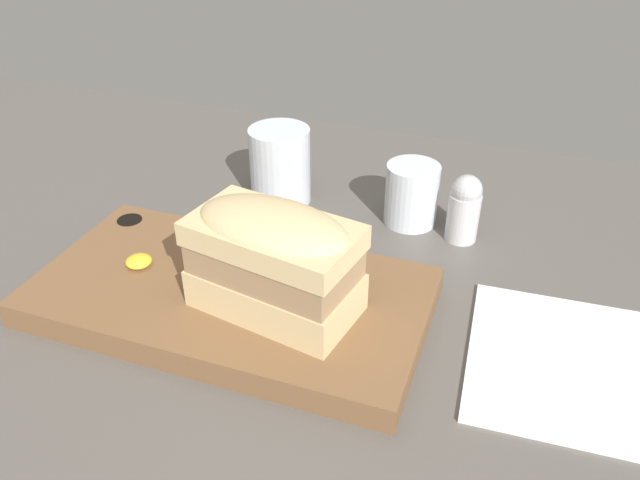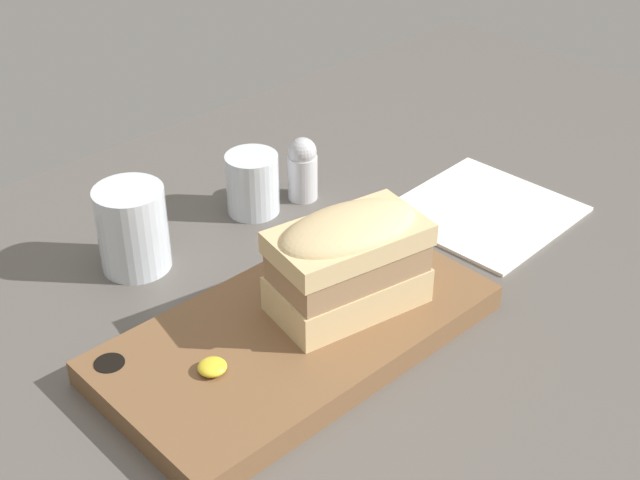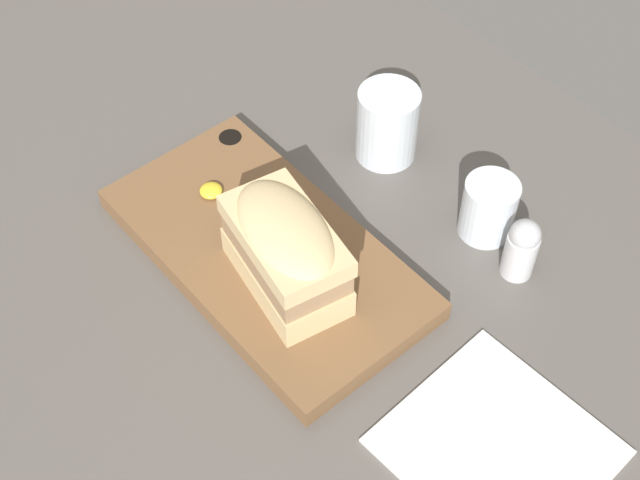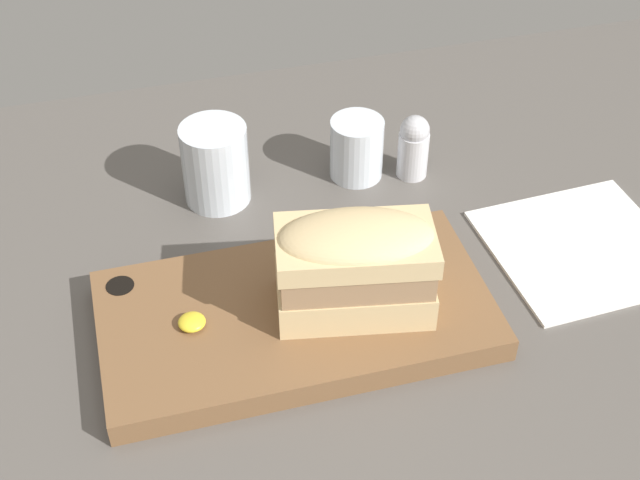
{
  "view_description": "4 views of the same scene",
  "coord_description": "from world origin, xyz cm",
  "px_view_note": "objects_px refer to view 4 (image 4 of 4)",
  "views": [
    {
      "loc": [
        28.1,
        -36.06,
        40.72
      ],
      "look_at": [
        12.06,
        8.52,
        10.02
      ],
      "focal_mm": 35.0,
      "sensor_mm": 36.0,
      "label": 1
    },
    {
      "loc": [
        -39.88,
        -43.74,
        57.38
      ],
      "look_at": [
        7.84,
        6.96,
        11.61
      ],
      "focal_mm": 50.0,
      "sensor_mm": 36.0,
      "label": 2
    },
    {
      "loc": [
        54.51,
        -29.29,
        80.5
      ],
      "look_at": [
        10.88,
        7.72,
        10.6
      ],
      "focal_mm": 50.0,
      "sensor_mm": 36.0,
      "label": 3
    },
    {
      "loc": [
        -9.56,
        -52.63,
        66.09
      ],
      "look_at": [
        6.71,
        7.64,
        10.87
      ],
      "focal_mm": 50.0,
      "sensor_mm": 36.0,
      "label": 4
    }
  ],
  "objects_px": {
    "wine_glass": "(357,150)",
    "napkin": "(581,248)",
    "salt_shaker": "(413,146)",
    "sandwich": "(355,263)",
    "water_glass": "(212,169)",
    "serving_board": "(295,315)"
  },
  "relations": [
    {
      "from": "serving_board",
      "to": "sandwich",
      "type": "height_order",
      "value": "sandwich"
    },
    {
      "from": "napkin",
      "to": "salt_shaker",
      "type": "xyz_separation_m",
      "value": [
        -0.13,
        0.17,
        0.04
      ]
    },
    {
      "from": "water_glass",
      "to": "salt_shaker",
      "type": "xyz_separation_m",
      "value": [
        0.23,
        -0.02,
        -0.0
      ]
    },
    {
      "from": "water_glass",
      "to": "napkin",
      "type": "relative_size",
      "value": 0.47
    },
    {
      "from": "sandwich",
      "to": "salt_shaker",
      "type": "relative_size",
      "value": 1.98
    },
    {
      "from": "salt_shaker",
      "to": "sandwich",
      "type": "bearing_deg",
      "value": -122.48
    },
    {
      "from": "serving_board",
      "to": "napkin",
      "type": "relative_size",
      "value": 1.89
    },
    {
      "from": "sandwich",
      "to": "water_glass",
      "type": "bearing_deg",
      "value": 112.85
    },
    {
      "from": "sandwich",
      "to": "wine_glass",
      "type": "distance_m",
      "value": 0.25
    },
    {
      "from": "serving_board",
      "to": "wine_glass",
      "type": "relative_size",
      "value": 5.14
    },
    {
      "from": "serving_board",
      "to": "salt_shaker",
      "type": "distance_m",
      "value": 0.28
    },
    {
      "from": "wine_glass",
      "to": "serving_board",
      "type": "bearing_deg",
      "value": -120.44
    },
    {
      "from": "wine_glass",
      "to": "salt_shaker",
      "type": "relative_size",
      "value": 0.92
    },
    {
      "from": "serving_board",
      "to": "salt_shaker",
      "type": "bearing_deg",
      "value": 46.32
    },
    {
      "from": "serving_board",
      "to": "water_glass",
      "type": "distance_m",
      "value": 0.22
    },
    {
      "from": "sandwich",
      "to": "salt_shaker",
      "type": "bearing_deg",
      "value": 57.52
    },
    {
      "from": "napkin",
      "to": "salt_shaker",
      "type": "height_order",
      "value": "salt_shaker"
    },
    {
      "from": "water_glass",
      "to": "wine_glass",
      "type": "distance_m",
      "value": 0.17
    },
    {
      "from": "wine_glass",
      "to": "napkin",
      "type": "xyz_separation_m",
      "value": [
        0.2,
        -0.19,
        -0.03
      ]
    },
    {
      "from": "napkin",
      "to": "salt_shaker",
      "type": "bearing_deg",
      "value": 127.18
    },
    {
      "from": "wine_glass",
      "to": "napkin",
      "type": "bearing_deg",
      "value": -44.41
    },
    {
      "from": "sandwich",
      "to": "napkin",
      "type": "bearing_deg",
      "value": 8.54
    }
  ]
}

